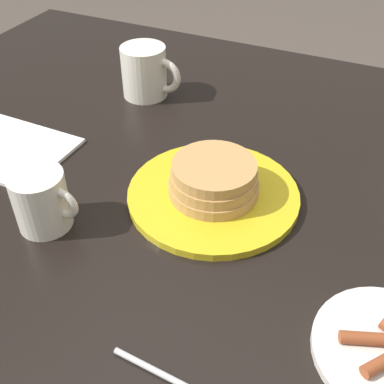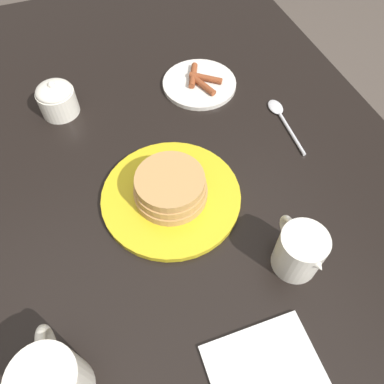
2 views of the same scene
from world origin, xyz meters
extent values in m
plane|color=#51473F|center=(0.00, 0.00, 0.00)|extent=(8.00, 8.00, 0.00)
cube|color=black|center=(0.00, 0.00, 0.72)|extent=(1.51, 1.05, 0.03)
cube|color=black|center=(0.69, -0.46, 0.35)|extent=(0.07, 0.07, 0.71)
cylinder|color=gold|center=(-0.03, -0.03, 0.75)|extent=(0.25, 0.25, 0.01)
cylinder|color=tan|center=(-0.03, -0.03, 0.76)|extent=(0.13, 0.13, 0.02)
cylinder|color=tan|center=(-0.03, -0.03, 0.78)|extent=(0.13, 0.13, 0.02)
cylinder|color=tan|center=(-0.03, -0.03, 0.79)|extent=(0.12, 0.12, 0.02)
cylinder|color=silver|center=(0.24, -0.19, 0.74)|extent=(0.17, 0.17, 0.01)
cylinder|color=brown|center=(0.23, -0.19, 0.76)|extent=(0.08, 0.04, 0.01)
cylinder|color=brown|center=(0.26, -0.19, 0.76)|extent=(0.07, 0.05, 0.01)
cylinder|color=brown|center=(0.24, -0.21, 0.76)|extent=(0.06, 0.07, 0.01)
torus|color=silver|center=(-0.23, 0.20, 0.79)|extent=(0.07, 0.01, 0.07)
cylinder|color=#472819|center=(-0.27, 0.20, 0.83)|extent=(0.08, 0.08, 0.00)
cylinder|color=silver|center=(-0.22, -0.18, 0.78)|extent=(0.07, 0.07, 0.08)
cone|color=silver|center=(-0.25, -0.18, 0.81)|extent=(0.04, 0.03, 0.04)
torus|color=silver|center=(-0.18, -0.18, 0.79)|extent=(0.05, 0.01, 0.05)
cylinder|color=silver|center=(0.27, 0.12, 0.77)|extent=(0.08, 0.08, 0.05)
ellipsoid|color=silver|center=(0.27, 0.12, 0.80)|extent=(0.08, 0.08, 0.03)
sphere|color=silver|center=(0.27, 0.12, 0.81)|extent=(0.01, 0.01, 0.01)
cylinder|color=silver|center=(0.03, -0.32, 0.74)|extent=(0.12, 0.01, 0.01)
ellipsoid|color=silver|center=(0.12, -0.32, 0.74)|extent=(0.05, 0.03, 0.01)
camera|label=1|loc=(0.17, -0.54, 1.20)|focal=45.00mm
camera|label=2|loc=(-0.39, 0.06, 1.31)|focal=35.00mm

